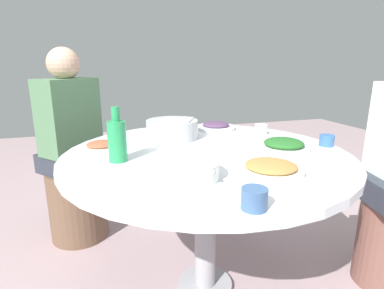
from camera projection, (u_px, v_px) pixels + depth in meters
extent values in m
plane|color=#A2898E|center=(205.00, 287.00, 1.60)|extent=(8.00, 8.00, 0.00)
cylinder|color=#99999E|center=(205.00, 285.00, 1.60)|extent=(0.28, 0.28, 0.03)
cylinder|color=#99999E|center=(206.00, 224.00, 1.51)|extent=(0.11, 0.11, 0.68)
cylinder|color=silver|center=(206.00, 155.00, 1.42)|extent=(1.30, 1.30, 0.03)
cylinder|color=#B2B5BA|center=(172.00, 129.00, 1.65)|extent=(0.28, 0.28, 0.10)
ellipsoid|color=white|center=(172.00, 128.00, 1.65)|extent=(0.23, 0.23, 0.11)
cube|color=white|center=(186.00, 120.00, 1.62)|extent=(0.16, 0.12, 0.01)
cylinder|color=white|center=(184.00, 169.00, 1.08)|extent=(0.25, 0.25, 0.07)
cylinder|color=black|center=(184.00, 171.00, 1.08)|extent=(0.22, 0.22, 0.05)
cylinder|color=silver|center=(184.00, 163.00, 1.07)|extent=(0.24, 0.15, 0.01)
cylinder|color=white|center=(101.00, 147.00, 1.45)|extent=(0.20, 0.20, 0.02)
ellipsoid|color=#985135|center=(101.00, 144.00, 1.45)|extent=(0.14, 0.14, 0.03)
cylinder|color=white|center=(284.00, 148.00, 1.43)|extent=(0.24, 0.24, 0.02)
ellipsoid|color=#225E23|center=(284.00, 143.00, 1.43)|extent=(0.18, 0.18, 0.05)
cylinder|color=white|center=(271.00, 170.00, 1.14)|extent=(0.24, 0.24, 0.02)
ellipsoid|color=#AC793E|center=(271.00, 166.00, 1.14)|extent=(0.19, 0.19, 0.03)
cylinder|color=white|center=(216.00, 128.00, 1.88)|extent=(0.24, 0.24, 0.02)
ellipsoid|color=#4C3352|center=(216.00, 125.00, 1.87)|extent=(0.16, 0.16, 0.04)
cylinder|color=#279252|center=(117.00, 141.00, 1.25)|extent=(0.08, 0.08, 0.17)
cylinder|color=#279252|center=(115.00, 114.00, 1.22)|extent=(0.03, 0.03, 0.06)
cylinder|color=#315C9C|center=(327.00, 140.00, 1.50)|extent=(0.07, 0.07, 0.06)
cylinder|color=#3D5F8E|center=(254.00, 199.00, 0.85)|extent=(0.07, 0.07, 0.06)
cylinder|color=white|center=(261.00, 129.00, 1.74)|extent=(0.07, 0.07, 0.06)
cylinder|color=brown|center=(78.00, 204.00, 2.03)|extent=(0.36, 0.36, 0.47)
cube|color=#2D333D|center=(74.00, 161.00, 1.95)|extent=(0.47, 0.46, 0.12)
cube|color=#4E7753|center=(69.00, 117.00, 1.88)|extent=(0.38, 0.39, 0.46)
sphere|color=tan|center=(63.00, 63.00, 1.80)|extent=(0.19, 0.19, 0.19)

